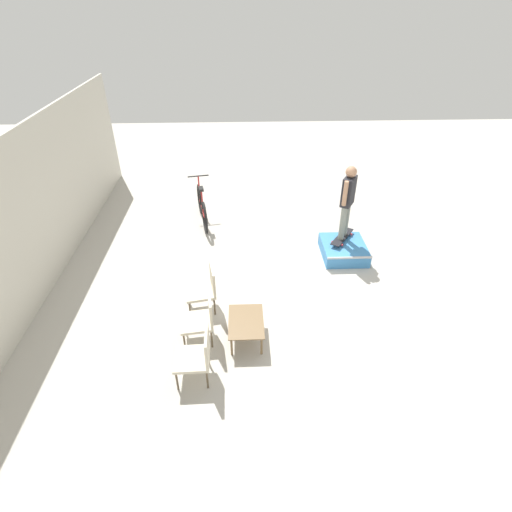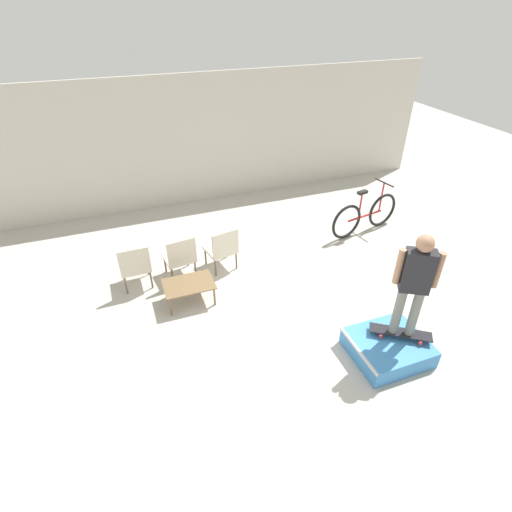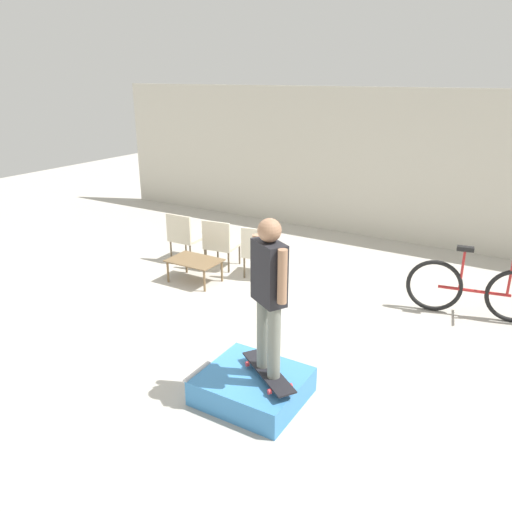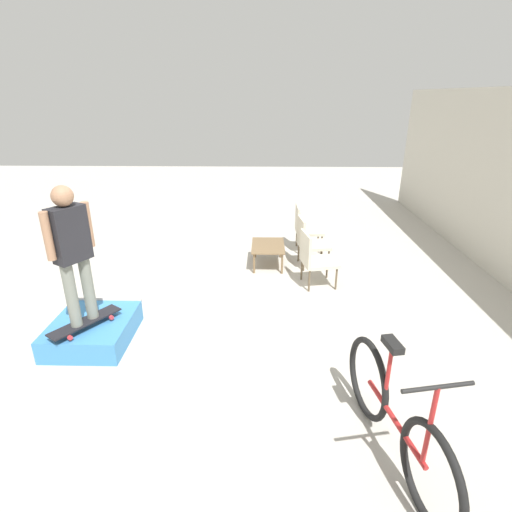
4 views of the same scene
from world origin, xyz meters
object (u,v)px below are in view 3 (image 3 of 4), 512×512
(skateboard_on_ramp, at_px, (268,372))
(bicycle, at_px, (474,290))
(skate_ramp_box, at_px, (252,386))
(person_skater, at_px, (269,286))
(coffee_table, at_px, (195,262))
(patio_chair_right, at_px, (259,250))
(patio_chair_left, at_px, (184,235))
(patio_chair_center, at_px, (220,242))

(skateboard_on_ramp, height_order, bicycle, bicycle)
(skate_ramp_box, relative_size, person_skater, 0.67)
(skate_ramp_box, bearing_deg, coffee_table, 138.04)
(skateboard_on_ramp, distance_m, bicycle, 3.53)
(patio_chair_right, relative_size, bicycle, 0.49)
(coffee_table, xyz_separation_m, bicycle, (4.11, 1.02, 0.07))
(skate_ramp_box, bearing_deg, person_skater, 4.78)
(patio_chair_left, distance_m, patio_chair_center, 0.80)
(skate_ramp_box, height_order, person_skater, person_skater)
(patio_chair_center, bearing_deg, person_skater, 124.51)
(skateboard_on_ramp, xyz_separation_m, coffee_table, (-2.63, 2.18, -0.03))
(skate_ramp_box, height_order, bicycle, bicycle)
(coffee_table, distance_m, patio_chair_left, 1.07)
(skate_ramp_box, xyz_separation_m, coffee_table, (-2.44, 2.20, 0.20))
(person_skater, distance_m, patio_chair_center, 3.99)
(bicycle, bearing_deg, person_skater, -125.70)
(coffee_table, height_order, patio_chair_right, patio_chair_right)
(patio_chair_left, bearing_deg, coffee_table, 136.24)
(patio_chair_center, relative_size, bicycle, 0.49)
(skateboard_on_ramp, bearing_deg, skate_ramp_box, -140.69)
(person_skater, height_order, patio_chair_left, person_skater)
(coffee_table, xyz_separation_m, patio_chair_right, (0.80, 0.72, 0.14))
(coffee_table, relative_size, patio_chair_right, 0.95)
(coffee_table, distance_m, patio_chair_right, 1.09)
(skate_ramp_box, relative_size, patio_chair_left, 1.21)
(patio_chair_left, bearing_deg, person_skater, 138.37)
(patio_chair_right, bearing_deg, bicycle, 174.56)
(patio_chair_center, bearing_deg, skate_ramp_box, 122.30)
(person_skater, relative_size, patio_chair_right, 1.82)
(person_skater, bearing_deg, bicycle, 95.68)
(person_skater, distance_m, patio_chair_left, 4.55)
(person_skater, bearing_deg, skate_ramp_box, -144.62)
(skateboard_on_ramp, bearing_deg, bicycle, 99.62)
(person_skater, xyz_separation_m, patio_chair_right, (-1.82, 2.90, -0.84))
(coffee_table, bearing_deg, person_skater, -39.71)
(coffee_table, bearing_deg, skateboard_on_ramp, -39.71)
(patio_chair_center, bearing_deg, patio_chair_right, 172.54)
(person_skater, distance_m, coffee_table, 3.55)
(patio_chair_left, bearing_deg, patio_chair_center, 178.80)
(skateboard_on_ramp, relative_size, patio_chair_right, 0.94)
(skateboard_on_ramp, height_order, person_skater, person_skater)
(patio_chair_right, bearing_deg, coffee_table, 31.28)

